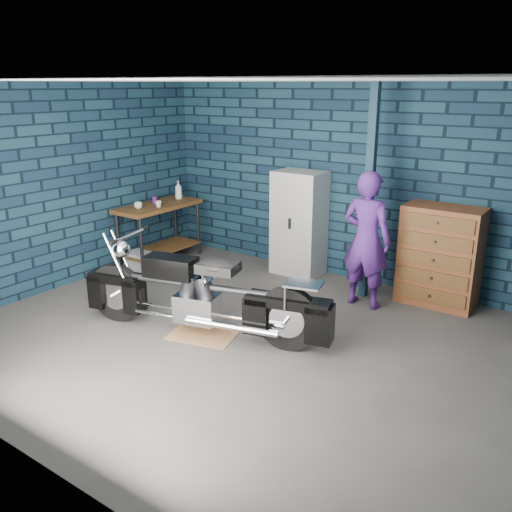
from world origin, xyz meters
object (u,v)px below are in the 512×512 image
(person, at_px, (366,240))
(tool_chest, at_px, (440,256))
(storage_bin, at_px, (140,261))
(workbench, at_px, (160,233))
(locker, at_px, (299,223))
(motorcycle, at_px, (202,289))

(person, height_order, tool_chest, person)
(storage_bin, height_order, tool_chest, tool_chest)
(workbench, distance_m, locker, 2.21)
(person, relative_size, storage_bin, 4.16)
(person, relative_size, locker, 1.13)
(person, distance_m, locker, 1.42)
(motorcycle, height_order, tool_chest, tool_chest)
(motorcycle, distance_m, locker, 2.40)
(storage_bin, bearing_deg, person, 10.98)
(motorcycle, distance_m, tool_chest, 3.00)
(locker, xyz_separation_m, tool_chest, (2.04, 0.00, -0.12))
(person, xyz_separation_m, locker, (-1.30, 0.57, -0.10))
(motorcycle, xyz_separation_m, locker, (-0.21, 2.38, 0.21))
(workbench, bearing_deg, person, 3.23)
(workbench, relative_size, motorcycle, 0.57)
(motorcycle, bearing_deg, workbench, 129.86)
(workbench, xyz_separation_m, tool_chest, (4.10, 0.76, 0.17))
(motorcycle, relative_size, storage_bin, 6.03)
(motorcycle, height_order, storage_bin, motorcycle)
(motorcycle, bearing_deg, tool_chest, 38.02)
(storage_bin, relative_size, locker, 0.27)
(locker, bearing_deg, workbench, -159.85)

